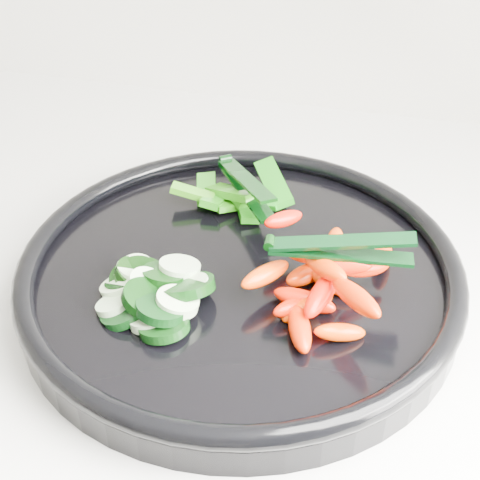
# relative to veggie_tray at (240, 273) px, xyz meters

# --- Properties ---
(counter) EXTENTS (2.02, 0.62, 0.93)m
(counter) POSITION_rel_veggie_tray_xyz_m (-0.20, 0.09, -0.48)
(counter) COLOR white
(counter) RESTS_ON ground
(veggie_tray) EXTENTS (0.45, 0.45, 0.04)m
(veggie_tray) POSITION_rel_veggie_tray_xyz_m (0.00, 0.00, 0.00)
(veggie_tray) COLOR black
(veggie_tray) RESTS_ON counter
(cucumber_pile) EXTENTS (0.11, 0.10, 0.04)m
(cucumber_pile) POSITION_rel_veggie_tray_xyz_m (-0.06, -0.05, 0.01)
(cucumber_pile) COLOR black
(cucumber_pile) RESTS_ON veggie_tray
(carrot_pile) EXTENTS (0.12, 0.16, 0.05)m
(carrot_pile) POSITION_rel_veggie_tray_xyz_m (0.07, -0.02, 0.02)
(carrot_pile) COLOR #F23800
(carrot_pile) RESTS_ON veggie_tray
(pepper_pile) EXTENTS (0.12, 0.10, 0.04)m
(pepper_pile) POSITION_rel_veggie_tray_xyz_m (-0.03, 0.10, 0.01)
(pepper_pile) COLOR #20750B
(pepper_pile) RESTS_ON veggie_tray
(tong_carrot) EXTENTS (0.11, 0.03, 0.02)m
(tong_carrot) POSITION_rel_veggie_tray_xyz_m (0.08, -0.02, 0.05)
(tong_carrot) COLOR black
(tong_carrot) RESTS_ON carrot_pile
(tong_pepper) EXTENTS (0.08, 0.10, 0.02)m
(tong_pepper) POSITION_rel_veggie_tray_xyz_m (-0.02, 0.09, 0.03)
(tong_pepper) COLOR black
(tong_pepper) RESTS_ON pepper_pile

